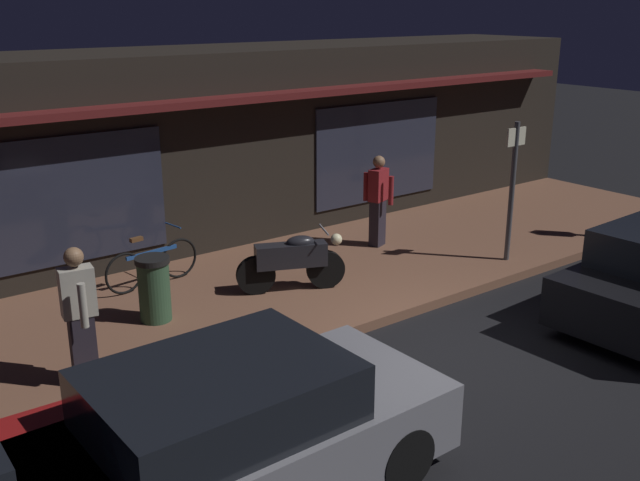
{
  "coord_description": "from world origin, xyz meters",
  "views": [
    {
      "loc": [
        -6.68,
        -6.09,
        4.41
      ],
      "look_at": [
        -0.26,
        2.4,
        0.95
      ],
      "focal_mm": 41.22,
      "sensor_mm": 36.0,
      "label": 1
    }
  ],
  "objects": [
    {
      "name": "ground_plane",
      "position": [
        0.0,
        0.0,
        0.0
      ],
      "size": [
        60.0,
        60.0,
        0.0
      ],
      "primitive_type": "plane",
      "color": "black"
    },
    {
      "name": "sidewalk_slab",
      "position": [
        0.0,
        3.0,
        0.07
      ],
      "size": [
        18.0,
        4.0,
        0.15
      ],
      "primitive_type": "cube",
      "color": "brown",
      "rests_on": "ground_plane"
    },
    {
      "name": "storefront_building",
      "position": [
        0.0,
        6.39,
        1.8
      ],
      "size": [
        18.0,
        3.3,
        3.6
      ],
      "color": "black",
      "rests_on": "ground_plane"
    },
    {
      "name": "motorcycle",
      "position": [
        -0.61,
        2.62,
        0.65
      ],
      "size": [
        1.61,
        0.86,
        0.97
      ],
      "color": "black",
      "rests_on": "sidewalk_slab"
    },
    {
      "name": "bicycle_parked",
      "position": [
        -2.25,
        4.12,
        0.51
      ],
      "size": [
        1.65,
        0.42,
        0.91
      ],
      "color": "black",
      "rests_on": "sidewalk_slab"
    },
    {
      "name": "person_photographer",
      "position": [
        -4.22,
        1.72,
        1.03
      ],
      "size": [
        0.41,
        0.62,
        1.67
      ],
      "color": "#28232D",
      "rests_on": "sidewalk_slab"
    },
    {
      "name": "person_bystander",
      "position": [
        1.91,
        3.52,
        1.03
      ],
      "size": [
        0.43,
        0.61,
        1.67
      ],
      "color": "#28232D",
      "rests_on": "sidewalk_slab"
    },
    {
      "name": "sign_post",
      "position": [
        3.17,
        1.56,
        1.51
      ],
      "size": [
        0.44,
        0.09,
        2.4
      ],
      "color": "#47474C",
      "rests_on": "sidewalk_slab"
    },
    {
      "name": "trash_bin",
      "position": [
        -2.79,
        2.87,
        0.62
      ],
      "size": [
        0.48,
        0.48,
        0.93
      ],
      "color": "#2D4C33",
      "rests_on": "sidewalk_slab"
    },
    {
      "name": "parked_car_far",
      "position": [
        -3.87,
        -1.05,
        0.7
      ],
      "size": [
        4.13,
        1.83,
        1.42
      ],
      "color": "black",
      "rests_on": "ground_plane"
    }
  ]
}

